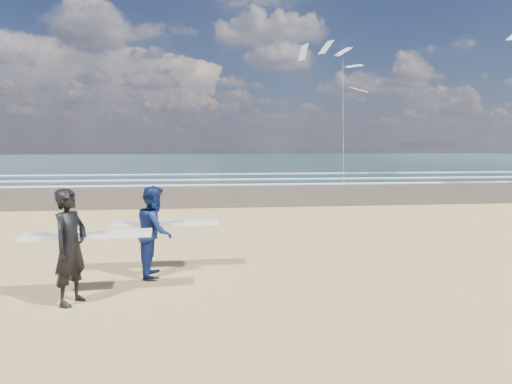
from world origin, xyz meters
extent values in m
cube|color=#453A25|center=(20.00, 18.00, 0.01)|extent=(220.00, 12.00, 0.01)
cube|color=#1B393C|center=(20.00, 72.00, 0.01)|extent=(220.00, 100.00, 0.02)
cube|color=white|center=(20.00, 22.80, 0.05)|extent=(220.00, 0.50, 0.05)
cube|color=white|center=(20.00, 27.50, 0.05)|extent=(220.00, 0.50, 0.05)
cube|color=white|center=(20.00, 34.00, 0.05)|extent=(220.00, 0.50, 0.05)
imported|color=black|center=(0.48, 0.59, 0.98)|extent=(0.70, 0.84, 1.96)
cube|color=white|center=(0.68, 0.94, 1.11)|extent=(2.23, 0.68, 0.07)
imported|color=#0D1C4C|center=(1.72, 2.13, 0.93)|extent=(0.73, 0.92, 1.86)
cube|color=white|center=(1.92, 2.48, 1.03)|extent=(2.20, 0.54, 0.07)
cube|color=slate|center=(12.74, 24.24, 0.05)|extent=(0.12, 0.12, 0.10)
camera|label=1|loc=(2.69, -7.23, 2.69)|focal=32.00mm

